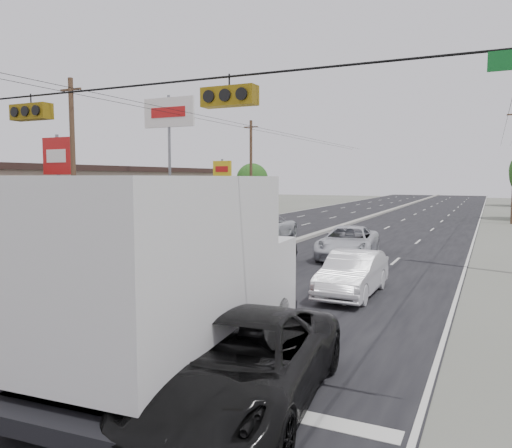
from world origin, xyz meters
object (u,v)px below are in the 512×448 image
object	(u,v)px
oncoming_far	(267,227)
queue_car_c	(348,243)
red_sedan	(181,283)
queue_car_a	(267,251)
pole_sign_mid	(58,162)
pole_sign_billboard	(169,120)
tree_left_far	(252,179)
utility_pole_left_b	(73,159)
box_truck	(178,273)
queue_car_b	(353,274)
black_suv	(242,364)
oncoming_near	(129,240)
pole_sign_far	(222,174)
utility_pole_left_c	(251,167)

from	to	relation	value
oncoming_far	queue_car_c	bearing A→B (deg)	139.13
red_sedan	oncoming_far	bearing A→B (deg)	111.87
queue_car_a	queue_car_c	bearing A→B (deg)	57.28
pole_sign_mid	queue_car_c	bearing A→B (deg)	-5.30
pole_sign_billboard	tree_left_far	distance (m)	33.27
utility_pole_left_b	box_truck	distance (m)	23.11
red_sedan	oncoming_far	world-z (taller)	oncoming_far
queue_car_b	box_truck	bearing A→B (deg)	-100.85
black_suv	oncoming_far	world-z (taller)	oncoming_far
queue_car_b	oncoming_near	bearing A→B (deg)	160.99
red_sedan	queue_car_a	xyz separation A→B (m)	(-0.32, 7.33, 0.00)
pole_sign_far	black_suv	world-z (taller)	pole_sign_far
pole_sign_mid	pole_sign_billboard	world-z (taller)	pole_sign_billboard
box_truck	pole_sign_far	bearing A→B (deg)	114.10
utility_pole_left_b	queue_car_c	bearing A→B (deg)	3.38
utility_pole_left_b	oncoming_far	size ratio (longest dim) A/B	1.68
black_suv	queue_car_b	world-z (taller)	black_suv
tree_left_far	pole_sign_far	bearing A→B (deg)	-73.30
pole_sign_mid	black_suv	bearing A→B (deg)	-37.71
utility_pole_left_c	oncoming_near	xyz separation A→B (m)	(5.80, -26.94, -4.47)
pole_sign_far	utility_pole_left_c	bearing A→B (deg)	0.00
pole_sign_mid	box_truck	bearing A→B (deg)	-38.63
utility_pole_left_c	pole_sign_billboard	world-z (taller)	pole_sign_billboard
pole_sign_mid	red_sedan	xyz separation A→B (m)	(19.03, -12.97, -4.45)
tree_left_far	oncoming_near	distance (m)	49.47
pole_sign_far	queue_car_b	size ratio (longest dim) A/B	1.34
tree_left_far	queue_car_b	size ratio (longest dim) A/B	1.37
utility_pole_left_c	box_truck	distance (m)	43.50
black_suv	utility_pole_left_b	bearing A→B (deg)	135.27
utility_pole_left_b	oncoming_far	xyz separation A→B (m)	(10.34, 6.08, -4.28)
utility_pole_left_c	black_suv	distance (m)	45.24
utility_pole_left_b	oncoming_near	size ratio (longest dim) A/B	2.26
box_truck	oncoming_near	size ratio (longest dim) A/B	1.83
tree_left_far	utility_pole_left_c	bearing A→B (deg)	-64.59
queue_car_a	queue_car_c	size ratio (longest dim) A/B	0.69
box_truck	pole_sign_mid	bearing A→B (deg)	137.45
pole_sign_billboard	red_sedan	size ratio (longest dim) A/B	2.74
utility_pole_left_b	tree_left_far	bearing A→B (deg)	101.92
black_suv	queue_car_b	bearing A→B (deg)	86.13
tree_left_far	queue_car_c	distance (m)	51.44
queue_car_a	queue_car_b	world-z (taller)	queue_car_b
pole_sign_mid	pole_sign_far	bearing A→B (deg)	87.40
queue_car_a	oncoming_near	distance (m)	8.44
pole_sign_mid	oncoming_far	bearing A→B (deg)	11.73
black_suv	oncoming_far	distance (m)	23.53
pole_sign_billboard	pole_sign_far	xyz separation A→B (m)	(-1.50, 12.00, -4.46)
oncoming_far	utility_pole_left_b	bearing A→B (deg)	26.92
utility_pole_left_c	pole_sign_far	distance (m)	3.57
utility_pole_left_b	tree_left_far	world-z (taller)	utility_pole_left_b
box_truck	red_sedan	distance (m)	5.78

